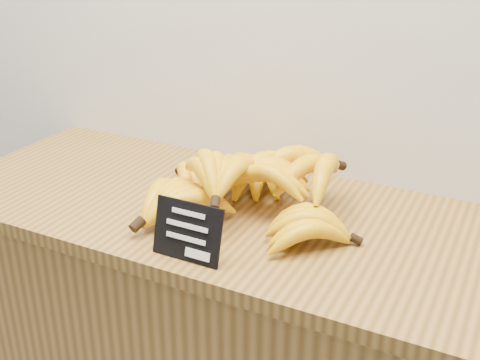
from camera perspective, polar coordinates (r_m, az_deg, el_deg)
name	(u,v)px	position (r m, az deg, el deg)	size (l,w,h in m)	color
counter_top	(251,217)	(1.25, 1.04, -3.56)	(1.38, 0.54, 0.03)	olive
chalkboard_sign	(187,232)	(1.06, -5.02, -4.89)	(0.13, 0.01, 0.11)	black
banana_pile	(247,184)	(1.23, 0.68, -0.36)	(0.50, 0.42, 0.13)	#EDB509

